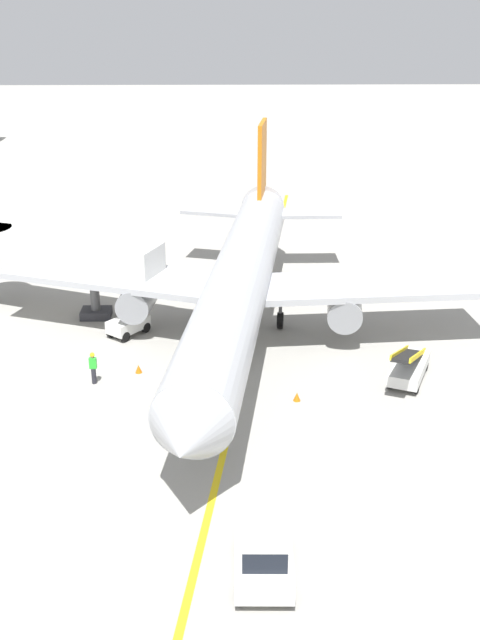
{
  "coord_description": "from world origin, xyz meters",
  "views": [
    {
      "loc": [
        0.69,
        -29.03,
        17.81
      ],
      "look_at": [
        1.39,
        7.15,
        2.5
      ],
      "focal_mm": 42.61,
      "sensor_mm": 36.0,
      "label": 1
    }
  ],
  "objects_px": {
    "belt_loader_forward_hold": "(409,366)",
    "safety_cone_nose_right": "(297,397)",
    "jet_bridge": "(47,256)",
    "airliner": "(240,280)",
    "baggage_tug_near_wing": "(130,319)",
    "ground_crew_marshaller": "(93,367)",
    "safety_cone_nose_left": "(139,369)",
    "pushback_tug": "(264,555)"
  },
  "relations": [
    {
      "from": "baggage_tug_near_wing",
      "to": "safety_cone_nose_right",
      "type": "distance_m",
      "value": 12.08
    },
    {
      "from": "airliner",
      "to": "belt_loader_forward_hold",
      "type": "distance_m",
      "value": 10.44
    },
    {
      "from": "pushback_tug",
      "to": "baggage_tug_near_wing",
      "type": "bearing_deg",
      "value": 108.32
    },
    {
      "from": "airliner",
      "to": "baggage_tug_near_wing",
      "type": "height_order",
      "value": "airliner"
    },
    {
      "from": "belt_loader_forward_hold",
      "to": "safety_cone_nose_right",
      "type": "relative_size",
      "value": 11.57
    },
    {
      "from": "pushback_tug",
      "to": "safety_cone_nose_right",
      "type": "relative_size",
      "value": 8.28
    },
    {
      "from": "safety_cone_nose_left",
      "to": "safety_cone_nose_right",
      "type": "bearing_deg",
      "value": -21.65
    },
    {
      "from": "pushback_tug",
      "to": "ground_crew_marshaller",
      "type": "bearing_deg",
      "value": 119.01
    },
    {
      "from": "baggage_tug_near_wing",
      "to": "ground_crew_marshaller",
      "type": "distance_m",
      "value": 6.23
    },
    {
      "from": "ground_crew_marshaller",
      "to": "safety_cone_nose_left",
      "type": "xyz_separation_m",
      "value": [
        2.11,
        1.14,
        -0.69
      ]
    },
    {
      "from": "safety_cone_nose_left",
      "to": "safety_cone_nose_right",
      "type": "distance_m",
      "value": 8.52
    },
    {
      "from": "belt_loader_forward_hold",
      "to": "safety_cone_nose_right",
      "type": "distance_m",
      "value": 6.21
    },
    {
      "from": "jet_bridge",
      "to": "ground_crew_marshaller",
      "type": "height_order",
      "value": "jet_bridge"
    },
    {
      "from": "belt_loader_forward_hold",
      "to": "ground_crew_marshaller",
      "type": "height_order",
      "value": "belt_loader_forward_hold"
    },
    {
      "from": "jet_bridge",
      "to": "belt_loader_forward_hold",
      "type": "bearing_deg",
      "value": -26.08
    },
    {
      "from": "jet_bridge",
      "to": "belt_loader_forward_hold",
      "type": "distance_m",
      "value": 22.44
    },
    {
      "from": "pushback_tug",
      "to": "safety_cone_nose_right",
      "type": "xyz_separation_m",
      "value": [
        2.19,
        12.14,
        -0.77
      ]
    },
    {
      "from": "jet_bridge",
      "to": "pushback_tug",
      "type": "xyz_separation_m",
      "value": [
        11.98,
        -23.99,
        -2.55
      ]
    },
    {
      "from": "safety_cone_nose_right",
      "to": "safety_cone_nose_left",
      "type": "bearing_deg",
      "value": 158.35
    },
    {
      "from": "ground_crew_marshaller",
      "to": "pushback_tug",
      "type": "bearing_deg",
      "value": -60.99
    },
    {
      "from": "ground_crew_marshaller",
      "to": "safety_cone_nose_right",
      "type": "bearing_deg",
      "value": -11.28
    },
    {
      "from": "jet_bridge",
      "to": "baggage_tug_near_wing",
      "type": "relative_size",
      "value": 4.81
    },
    {
      "from": "ground_crew_marshaller",
      "to": "jet_bridge",
      "type": "bearing_deg",
      "value": 112.81
    },
    {
      "from": "belt_loader_forward_hold",
      "to": "ground_crew_marshaller",
      "type": "xyz_separation_m",
      "value": [
        -15.86,
        -0.06,
        0.13
      ]
    },
    {
      "from": "safety_cone_nose_right",
      "to": "ground_crew_marshaller",
      "type": "bearing_deg",
      "value": 168.72
    },
    {
      "from": "baggage_tug_near_wing",
      "to": "ground_crew_marshaller",
      "type": "bearing_deg",
      "value": -100.44
    },
    {
      "from": "airliner",
      "to": "jet_bridge",
      "type": "xyz_separation_m",
      "value": [
        -11.59,
        4.2,
        0.12
      ]
    },
    {
      "from": "airliner",
      "to": "baggage_tug_near_wing",
      "type": "xyz_separation_m",
      "value": [
        -6.32,
        0.48,
        -2.49
      ]
    },
    {
      "from": "jet_bridge",
      "to": "baggage_tug_near_wing",
      "type": "height_order",
      "value": "jet_bridge"
    },
    {
      "from": "airliner",
      "to": "ground_crew_marshaller",
      "type": "relative_size",
      "value": 20.77
    },
    {
      "from": "baggage_tug_near_wing",
      "to": "ground_crew_marshaller",
      "type": "xyz_separation_m",
      "value": [
        -1.13,
        -6.13,
        -0.02
      ]
    },
    {
      "from": "baggage_tug_near_wing",
      "to": "safety_cone_nose_right",
      "type": "xyz_separation_m",
      "value": [
        8.9,
        -8.13,
        -0.71
      ]
    },
    {
      "from": "airliner",
      "to": "ground_crew_marshaller",
      "type": "xyz_separation_m",
      "value": [
        -7.45,
        -5.65,
        -2.51
      ]
    },
    {
      "from": "baggage_tug_near_wing",
      "to": "safety_cone_nose_left",
      "type": "height_order",
      "value": "baggage_tug_near_wing"
    },
    {
      "from": "belt_loader_forward_hold",
      "to": "jet_bridge",
      "type": "bearing_deg",
      "value": 153.92
    },
    {
      "from": "pushback_tug",
      "to": "baggage_tug_near_wing",
      "type": "distance_m",
      "value": 21.35
    },
    {
      "from": "pushback_tug",
      "to": "safety_cone_nose_right",
      "type": "bearing_deg",
      "value": 79.77
    },
    {
      "from": "ground_crew_marshaller",
      "to": "safety_cone_nose_left",
      "type": "height_order",
      "value": "ground_crew_marshaller"
    },
    {
      "from": "safety_cone_nose_left",
      "to": "ground_crew_marshaller",
      "type": "bearing_deg",
      "value": -151.59
    },
    {
      "from": "jet_bridge",
      "to": "baggage_tug_near_wing",
      "type": "xyz_separation_m",
      "value": [
        5.27,
        -3.72,
        -2.62
      ]
    },
    {
      "from": "airliner",
      "to": "belt_loader_forward_hold",
      "type": "bearing_deg",
      "value": -33.62
    },
    {
      "from": "airliner",
      "to": "baggage_tug_near_wing",
      "type": "distance_m",
      "value": 6.81
    }
  ]
}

